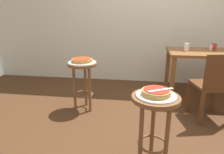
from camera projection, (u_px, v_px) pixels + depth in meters
ground_plane at (147, 123)px, 2.47m from camera, size 6.00×6.00×0.00m
stool_foreground at (155, 115)px, 1.66m from camera, size 0.38×0.38×0.66m
serving_plate_foreground at (156, 95)px, 1.60m from camera, size 0.32×0.32×0.01m
pizza_foreground at (156, 92)px, 1.59m from camera, size 0.23×0.23×0.05m
stool_middle at (83, 75)px, 2.71m from camera, size 0.38×0.38×0.66m
serving_plate_middle at (82, 62)px, 2.65m from camera, size 0.36×0.36×0.01m
pizza_middle at (82, 60)px, 2.64m from camera, size 0.27×0.27×0.05m
dining_table at (205, 58)px, 3.05m from camera, size 1.08×0.73×0.73m
cup_near_edge at (187, 47)px, 2.99m from camera, size 0.07×0.07×0.12m
cup_far_edge at (214, 47)px, 3.08m from camera, size 0.07×0.07×0.10m
condiment_shaker at (211, 48)px, 3.07m from camera, size 0.04×0.04×0.08m
wooden_chair at (214, 84)px, 2.42m from camera, size 0.48×0.48×0.85m
pizza_server_knife at (161, 90)px, 1.56m from camera, size 0.20×0.13×0.01m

